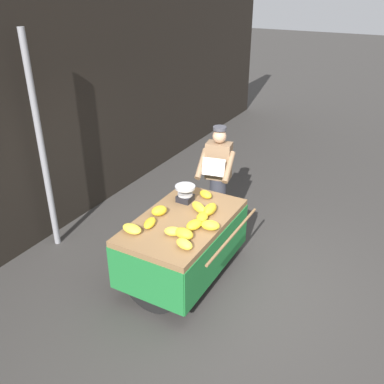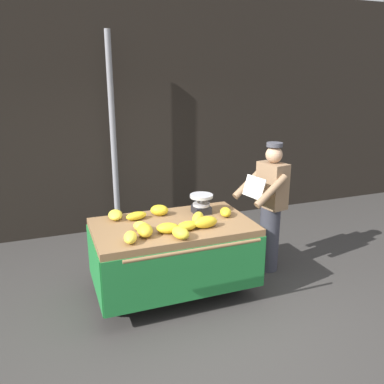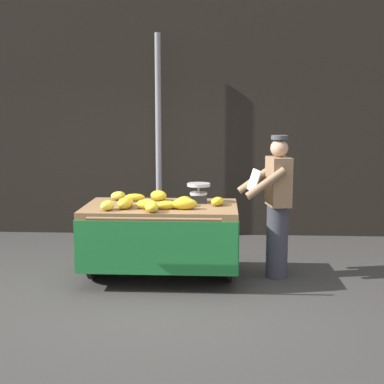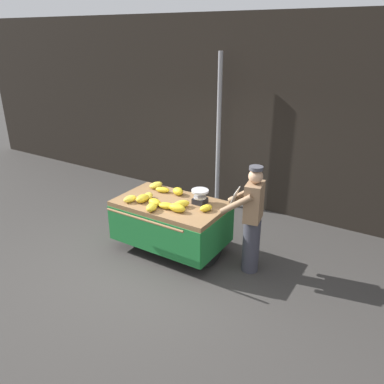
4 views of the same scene
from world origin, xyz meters
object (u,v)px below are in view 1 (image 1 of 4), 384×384
object	(u,v)px
banana_bunch_4	(150,223)
banana_bunch_7	(210,225)
banana_bunch_0	(199,207)
banana_bunch_9	(184,244)
weighing_scale	(185,194)
banana_bunch_8	(159,211)
banana_bunch_11	(184,234)
banana_bunch_5	(202,217)
street_pole	(42,148)
banana_bunch_2	(194,225)
banana_bunch_3	(206,194)
banana_bunch_1	(173,231)
banana_cart	(183,234)
banana_bunch_10	(210,209)
vendor_person	(218,178)
banana_bunch_6	(132,229)

from	to	relation	value
banana_bunch_4	banana_bunch_7	size ratio (longest dim) A/B	1.08
banana_bunch_0	banana_bunch_9	bearing A→B (deg)	-162.63
weighing_scale	banana_bunch_8	world-z (taller)	weighing_scale
banana_bunch_11	banana_bunch_4	bearing A→B (deg)	86.96
banana_bunch_5	banana_bunch_8	xyz separation A→B (m)	(-0.15, 0.56, 0.02)
street_pole	banana_bunch_2	distance (m)	2.43
banana_bunch_7	banana_bunch_4	bearing A→B (deg)	113.18
weighing_scale	banana_bunch_3	distance (m)	0.31
banana_bunch_1	banana_bunch_2	xyz separation A→B (m)	(0.25, -0.15, 0.00)
banana_cart	banana_bunch_7	size ratio (longest dim) A/B	7.70
banana_bunch_10	banana_bunch_11	bearing A→B (deg)	179.65
banana_bunch_4	banana_bunch_1	bearing A→B (deg)	-94.70
banana_cart	banana_bunch_5	bearing A→B (deg)	-69.76
banana_bunch_3	vendor_person	bearing A→B (deg)	11.87
banana_bunch_11	banana_bunch_5	bearing A→B (deg)	0.32
weighing_scale	banana_bunch_7	distance (m)	0.81
banana_bunch_6	banana_bunch_9	bearing A→B (deg)	-88.51
banana_bunch_7	vendor_person	size ratio (longest dim) A/B	0.14
banana_cart	banana_bunch_10	bearing A→B (deg)	-39.26
banana_cart	banana_bunch_0	world-z (taller)	banana_bunch_0
banana_bunch_0	street_pole	bearing A→B (deg)	103.68
banana_bunch_11	banana_bunch_3	bearing A→B (deg)	13.55
banana_bunch_3	banana_bunch_5	xyz separation A→B (m)	(-0.58, -0.25, -0.00)
banana_cart	vendor_person	size ratio (longest dim) A/B	1.05
banana_bunch_11	banana_bunch_8	bearing A→B (deg)	60.31
banana_bunch_5	street_pole	bearing A→B (deg)	98.49
banana_bunch_1	weighing_scale	bearing A→B (deg)	20.24
banana_bunch_1	banana_bunch_3	world-z (taller)	banana_bunch_1
banana_cart	banana_bunch_8	world-z (taller)	banana_bunch_8
banana_cart	banana_bunch_6	distance (m)	0.75
banana_bunch_3	weighing_scale	bearing A→B (deg)	138.79
banana_bunch_3	banana_bunch_7	world-z (taller)	banana_bunch_7
street_pole	banana_cart	xyz separation A→B (m)	(0.26, -2.11, -0.91)
street_pole	weighing_scale	world-z (taller)	street_pole
banana_bunch_3	banana_bunch_7	size ratio (longest dim) A/B	0.92
banana_bunch_5	banana_bunch_9	distance (m)	0.66
banana_cart	weighing_scale	size ratio (longest dim) A/B	6.46
banana_bunch_2	banana_bunch_8	bearing A→B (deg)	82.82
banana_bunch_2	banana_bunch_10	distance (m)	0.43
street_pole	banana_bunch_2	bearing A→B (deg)	-86.86
banana_bunch_8	banana_bunch_11	world-z (taller)	same
weighing_scale	street_pole	bearing A→B (deg)	110.21
street_pole	banana_bunch_0	bearing A→B (deg)	-76.32
banana_cart	banana_bunch_7	xyz separation A→B (m)	(-0.06, -0.43, 0.29)
street_pole	banana_bunch_8	world-z (taller)	street_pole
weighing_scale	banana_bunch_11	world-z (taller)	weighing_scale
banana_bunch_2	banana_bunch_6	xyz separation A→B (m)	(-0.44, 0.62, -0.01)
banana_bunch_0	banana_bunch_3	world-z (taller)	banana_bunch_0
banana_bunch_2	banana_bunch_6	size ratio (longest dim) A/B	0.88
street_pole	banana_bunch_4	world-z (taller)	street_pole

